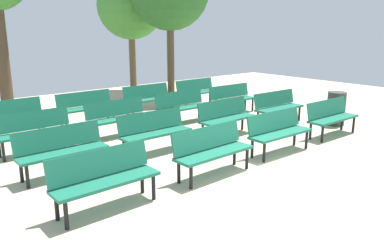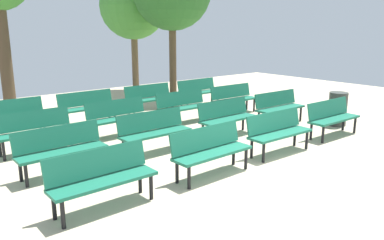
{
  "view_description": "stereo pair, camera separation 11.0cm",
  "coord_description": "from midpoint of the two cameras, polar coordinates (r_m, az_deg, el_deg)",
  "views": [
    {
      "loc": [
        -5.41,
        -3.25,
        2.61
      ],
      "look_at": [
        0.0,
        3.28,
        0.55
      ],
      "focal_mm": 35.72,
      "sensor_mm": 36.0,
      "label": 1
    },
    {
      "loc": [
        -5.33,
        -3.32,
        2.61
      ],
      "look_at": [
        0.0,
        3.28,
        0.55
      ],
      "focal_mm": 35.72,
      "sensor_mm": 36.0,
      "label": 2
    }
  ],
  "objects": [
    {
      "name": "bench_r2_c0",
      "position": [
        8.81,
        -22.13,
        -1.21
      ],
      "size": [
        1.6,
        0.48,
        0.87
      ],
      "rotation": [
        0.0,
        0.0,
        0.0
      ],
      "color": "#19664C",
      "rests_on": "ground_plane"
    },
    {
      "name": "bench_r1_c2",
      "position": [
        9.41,
        5.5,
        0.65
      ],
      "size": [
        1.61,
        0.51,
        0.87
      ],
      "rotation": [
        0.0,
        0.0,
        0.02
      ],
      "color": "#19664C",
      "rests_on": "ground_plane"
    },
    {
      "name": "bench_r3_c3",
      "position": [
        13.2,
        1.23,
        4.47
      ],
      "size": [
        1.61,
        0.52,
        0.87
      ],
      "rotation": [
        0.0,
        0.0,
        0.02
      ],
      "color": "#19664C",
      "rests_on": "ground_plane"
    },
    {
      "name": "ground_plane",
      "position": [
        6.82,
        18.34,
        -9.61
      ],
      "size": [
        24.0,
        24.0,
        0.0
      ],
      "primitive_type": "plane",
      "color": "#BCAD8E"
    },
    {
      "name": "bench_r3_c0",
      "position": [
        10.42,
        -25.09,
        0.69
      ],
      "size": [
        1.61,
        0.5,
        0.87
      ],
      "rotation": [
        0.0,
        0.0,
        0.01
      ],
      "color": "#19664C",
      "rests_on": "ground_plane"
    },
    {
      "name": "bench_r0_c0",
      "position": [
        5.79,
        -12.8,
        -8.06
      ],
      "size": [
        1.61,
        0.5,
        0.87
      ],
      "rotation": [
        0.0,
        0.0,
        0.01
      ],
      "color": "#19664C",
      "rests_on": "ground_plane"
    },
    {
      "name": "bench_r2_c1",
      "position": [
        9.57,
        -10.64,
        0.69
      ],
      "size": [
        1.61,
        0.52,
        0.87
      ],
      "rotation": [
        0.0,
        0.0,
        0.02
      ],
      "color": "#19664C",
      "rests_on": "ground_plane"
    },
    {
      "name": "bench_r0_c2",
      "position": [
        8.29,
        13.1,
        -1.44
      ],
      "size": [
        1.61,
        0.51,
        0.87
      ],
      "rotation": [
        0.0,
        0.0,
        -0.02
      ],
      "color": "#19664C",
      "rests_on": "ground_plane"
    },
    {
      "name": "bench_r3_c1",
      "position": [
        11.03,
        -15.06,
        2.17
      ],
      "size": [
        1.61,
        0.52,
        0.87
      ],
      "rotation": [
        0.0,
        0.0,
        0.02
      ],
      "color": "#19664C",
      "rests_on": "ground_plane"
    },
    {
      "name": "trash_bin",
      "position": [
        11.15,
        21.17,
        1.57
      ],
      "size": [
        0.49,
        0.49,
        0.91
      ],
      "primitive_type": "cylinder",
      "color": "#383D38",
      "rests_on": "ground_plane"
    },
    {
      "name": "bench_r0_c1",
      "position": [
        6.88,
        3.22,
        -4.22
      ],
      "size": [
        1.61,
        0.52,
        0.87
      ],
      "rotation": [
        0.0,
        0.0,
        0.03
      ],
      "color": "#19664C",
      "rests_on": "ground_plane"
    },
    {
      "name": "bench_r1_c0",
      "position": [
        7.3,
        -18.62,
        -3.86
      ],
      "size": [
        1.61,
        0.5,
        0.87
      ],
      "rotation": [
        0.0,
        0.0,
        0.01
      ],
      "color": "#19664C",
      "rests_on": "ground_plane"
    },
    {
      "name": "bench_r2_c3",
      "position": [
        11.93,
        6.44,
        3.4
      ],
      "size": [
        1.61,
        0.5,
        0.87
      ],
      "rotation": [
        0.0,
        0.0,
        -0.01
      ],
      "color": "#19664C",
      "rests_on": "ground_plane"
    },
    {
      "name": "tree_1",
      "position": [
        16.07,
        -8.58,
        16.46
      ],
      "size": [
        2.67,
        2.67,
        4.79
      ],
      "color": "brown",
      "rests_on": "ground_plane"
    },
    {
      "name": "bench_r3_c2",
      "position": [
        11.99,
        -6.08,
        3.46
      ],
      "size": [
        1.6,
        0.49,
        0.87
      ],
      "rotation": [
        0.0,
        0.0,
        -0.01
      ],
      "color": "#19664C",
      "rests_on": "ground_plane"
    },
    {
      "name": "bench_r2_c2",
      "position": [
        10.68,
        -1.09,
        2.27
      ],
      "size": [
        1.6,
        0.48,
        0.87
      ],
      "rotation": [
        0.0,
        0.0,
        0.0
      ],
      "color": "#19664C",
      "rests_on": "ground_plane"
    },
    {
      "name": "bench_r0_c3",
      "position": [
        9.99,
        20.46,
        0.6
      ],
      "size": [
        1.61,
        0.5,
        0.87
      ],
      "rotation": [
        0.0,
        0.0,
        -0.01
      ],
      "color": "#19664C",
      "rests_on": "ground_plane"
    },
    {
      "name": "bench_r1_c1",
      "position": [
        8.15,
        -5.33,
        -1.39
      ],
      "size": [
        1.6,
        0.49,
        0.87
      ],
      "rotation": [
        0.0,
        0.0,
        0.0
      ],
      "color": "#19664C",
      "rests_on": "ground_plane"
    },
    {
      "name": "bench_r1_c3",
      "position": [
        10.9,
        13.09,
        2.15
      ],
      "size": [
        1.61,
        0.52,
        0.87
      ],
      "rotation": [
        0.0,
        0.0,
        -0.02
      ],
      "color": "#19664C",
      "rests_on": "ground_plane"
    }
  ]
}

